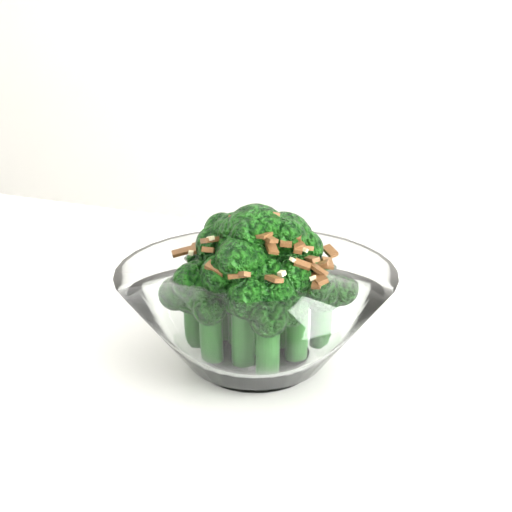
% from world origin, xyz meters
% --- Properties ---
extents(broccoli_dish, '(0.19, 0.19, 0.12)m').
position_xyz_m(broccoli_dish, '(0.10, 0.25, 0.80)').
color(broccoli_dish, white).
rests_on(broccoli_dish, table).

